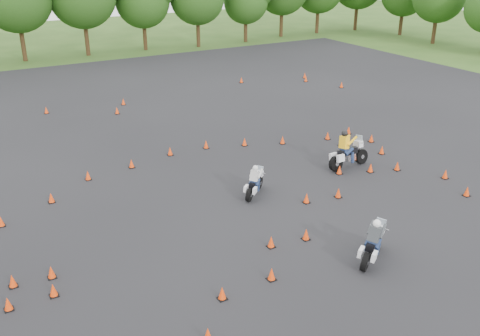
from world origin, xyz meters
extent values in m
plane|color=#2D5119|center=(0.00, 0.00, 0.00)|extent=(140.00, 140.00, 0.00)
plane|color=black|center=(0.00, 6.00, 0.01)|extent=(62.00, 62.00, 0.00)
cone|color=#F53F0A|center=(0.05, -1.17, 0.23)|extent=(0.26, 0.26, 0.45)
cone|color=#F53F0A|center=(1.16, 9.93, 0.23)|extent=(0.26, 0.26, 0.45)
cone|color=#F53F0A|center=(5.38, 8.37, 0.23)|extent=(0.26, 0.26, 0.45)
cone|color=#F53F0A|center=(-3.48, 9.32, 0.23)|extent=(0.26, 0.26, 0.45)
cone|color=#F53F0A|center=(-10.85, 0.02, 0.23)|extent=(0.26, 0.26, 0.45)
cone|color=#F53F0A|center=(16.87, 16.85, 0.23)|extent=(0.26, 0.26, 0.45)
cone|color=#F53F0A|center=(-5.35, 21.46, 0.23)|extent=(0.26, 0.26, 0.45)
cone|color=#F53F0A|center=(10.09, 6.01, 0.23)|extent=(0.26, 0.26, 0.45)
cone|color=#F53F0A|center=(-10.53, 1.27, 0.23)|extent=(0.26, 0.26, 0.45)
cone|color=#F53F0A|center=(16.25, 21.01, 0.23)|extent=(0.26, 0.26, 0.45)
cone|color=#F53F0A|center=(9.61, 0.19, 0.23)|extent=(0.26, 0.26, 0.45)
cone|color=#F53F0A|center=(-1.15, 18.94, 0.23)|extent=(0.26, 0.26, 0.45)
cone|color=#F53F0A|center=(15.59, 19.96, 0.23)|extent=(0.26, 0.26, 0.45)
cone|color=#F53F0A|center=(8.14, 7.66, 0.23)|extent=(0.26, 0.26, 0.45)
cone|color=#F53F0A|center=(-9.43, 0.05, 0.23)|extent=(0.26, 0.26, 0.45)
cone|color=#F53F0A|center=(2.00, 1.46, 0.23)|extent=(0.26, 0.26, 0.45)
cone|color=#F53F0A|center=(8.13, 6.40, 0.23)|extent=(0.26, 0.26, 0.45)
cone|color=#F53F0A|center=(3.29, 9.21, 0.23)|extent=(0.26, 0.26, 0.45)
cone|color=#F53F0A|center=(-5.88, 8.91, 0.23)|extent=(0.26, 0.26, 0.45)
cone|color=#F53F0A|center=(-2.63, -2.78, 0.23)|extent=(0.26, 0.26, 0.45)
cone|color=#F53F0A|center=(-0.06, 20.88, 0.23)|extent=(0.26, 0.26, 0.45)
cone|color=#F53F0A|center=(6.94, 2.66, 0.23)|extent=(0.26, 0.26, 0.45)
cone|color=#F53F0A|center=(-10.28, 6.01, 0.23)|extent=(0.26, 0.26, 0.45)
cone|color=#F53F0A|center=(9.88, 7.80, 0.23)|extent=(0.26, 0.26, 0.45)
cone|color=#F53F0A|center=(5.40, 3.26, 0.23)|extent=(0.26, 0.26, 0.45)
cone|color=#F53F0A|center=(8.31, 2.15, 0.23)|extent=(0.26, 0.26, 0.45)
cone|color=#F53F0A|center=(-1.46, -0.95, 0.23)|extent=(0.26, 0.26, 0.45)
cone|color=#F53F0A|center=(-5.96, -4.47, 0.23)|extent=(0.26, 0.26, 0.45)
cone|color=#F53F0A|center=(-7.99, 7.23, 0.23)|extent=(0.26, 0.26, 0.45)
cone|color=#F53F0A|center=(10.66, 22.32, 0.23)|extent=(0.26, 0.26, 0.45)
cone|color=#F53F0A|center=(-4.64, -2.89, 0.23)|extent=(0.26, 0.26, 0.45)
cone|color=#F53F0A|center=(3.60, 1.16, 0.23)|extent=(0.26, 0.26, 0.45)
cone|color=#F53F0A|center=(8.88, -1.68, 0.23)|extent=(0.26, 0.26, 0.45)
cone|color=#F53F0A|center=(-9.26, 1.16, 0.23)|extent=(0.26, 0.26, 0.45)
cone|color=#F53F0A|center=(9.26, 4.27, 0.23)|extent=(0.26, 0.26, 0.45)
cone|color=#F53F0A|center=(-1.04, 9.96, 0.23)|extent=(0.26, 0.26, 0.45)
camera|label=1|loc=(-11.39, -15.82, 10.88)|focal=40.00mm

